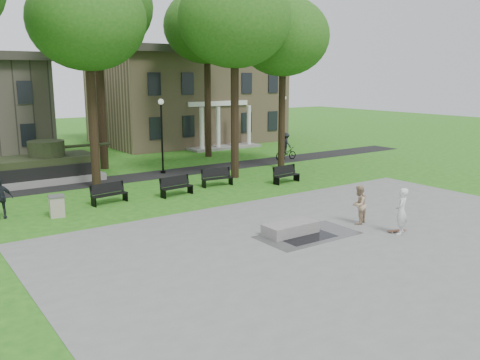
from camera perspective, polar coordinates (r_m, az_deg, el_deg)
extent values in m
plane|color=#225F16|center=(22.60, 4.33, -4.16)|extent=(120.00, 120.00, 0.00)
cube|color=gray|center=(19.18, 13.90, -7.35)|extent=(22.00, 16.00, 0.02)
cube|color=black|center=(32.52, -9.18, 0.60)|extent=(44.00, 2.60, 0.01)
cube|color=#9E8460|center=(49.03, -5.97, 9.06)|extent=(16.00, 11.00, 8.00)
cube|color=#38332D|center=(49.03, -6.08, 14.08)|extent=(17.00, 12.00, 0.60)
cube|color=silver|center=(44.32, -2.46, 8.59)|extent=(6.00, 0.30, 0.40)
cylinder|color=black|center=(28.92, -16.21, 6.93)|extent=(0.48, 0.48, 8.00)
ellipsoid|color=#1D5313|center=(28.98, -16.79, 16.82)|extent=(6.20, 6.20, 5.27)
cylinder|color=black|center=(30.72, -0.59, 7.93)|extent=(0.50, 0.50, 8.32)
ellipsoid|color=#1D5313|center=(30.83, -0.61, 17.62)|extent=(6.60, 6.60, 5.61)
cylinder|color=black|center=(34.25, 4.73, 7.74)|extent=(0.46, 0.46, 7.68)
ellipsoid|color=#1D5313|center=(34.27, 4.86, 15.77)|extent=(6.00, 6.00, 5.10)
cylinder|color=black|center=(34.89, -15.34, 8.76)|extent=(0.54, 0.54, 9.28)
ellipsoid|color=#1D5313|center=(35.12, -15.87, 18.24)|extent=(7.20, 7.20, 6.12)
cylinder|color=black|center=(39.05, -3.64, 8.93)|extent=(0.50, 0.50, 8.64)
ellipsoid|color=#1D5313|center=(39.17, -3.75, 16.84)|extent=(6.40, 6.40, 5.44)
cylinder|color=black|center=(32.67, -8.75, 4.56)|extent=(0.12, 0.12, 4.40)
sphere|color=silver|center=(32.47, -8.87, 8.68)|extent=(0.36, 0.36, 0.36)
cylinder|color=black|center=(32.99, -8.63, 0.91)|extent=(0.32, 0.32, 0.16)
cylinder|color=black|center=(38.13, 4.89, 5.65)|extent=(0.12, 0.12, 4.40)
sphere|color=silver|center=(37.96, 4.95, 9.18)|extent=(0.36, 0.36, 0.36)
cylinder|color=black|center=(38.41, 4.84, 2.50)|extent=(0.32, 0.32, 0.16)
cube|color=gray|center=(32.20, -21.23, 0.20)|extent=(6.50, 3.40, 0.40)
cube|color=#293119|center=(32.07, -21.33, 1.51)|extent=(5.80, 2.80, 1.10)
cube|color=black|center=(30.81, -20.69, 0.80)|extent=(5.80, 0.35, 0.70)
cube|color=black|center=(33.40, -21.87, 1.50)|extent=(5.80, 0.35, 0.70)
cylinder|color=#293119|center=(31.99, -20.94, 3.33)|extent=(2.10, 2.10, 0.90)
cylinder|color=#293119|center=(32.62, -17.03, 3.74)|extent=(3.20, 0.18, 0.18)
cube|color=black|center=(19.88, 7.60, -6.39)|extent=(2.20, 1.20, 0.00)
cube|color=gray|center=(20.16, 5.68, -5.42)|extent=(2.20, 1.00, 0.45)
cube|color=brown|center=(21.29, 17.18, -5.51)|extent=(0.80, 0.42, 0.07)
imported|color=silver|center=(20.83, 17.66, -3.37)|extent=(0.80, 0.72, 1.85)
imported|color=tan|center=(21.84, 13.19, -2.71)|extent=(0.97, 0.87, 1.65)
imported|color=black|center=(24.49, -25.38, -1.87)|extent=(1.11, 0.61, 1.80)
imported|color=black|center=(37.97, 5.17, 2.99)|extent=(1.83, 0.75, 0.94)
imported|color=black|center=(37.86, 5.19, 4.13)|extent=(0.65, 1.05, 1.57)
cube|color=black|center=(25.56, -14.44, -1.61)|extent=(1.84, 0.69, 0.05)
cube|color=black|center=(25.70, -14.65, -0.86)|extent=(1.80, 0.39, 0.50)
cube|color=black|center=(25.34, -16.21, -2.34)|extent=(0.12, 0.45, 0.45)
cube|color=black|center=(25.91, -12.66, -1.85)|extent=(0.12, 0.45, 0.45)
cube|color=black|center=(26.58, -7.10, -0.82)|extent=(1.84, 0.66, 0.05)
cube|color=black|center=(26.71, -7.34, -0.11)|extent=(1.81, 0.36, 0.50)
cube|color=black|center=(26.26, -8.73, -1.52)|extent=(0.11, 0.45, 0.45)
cube|color=black|center=(27.03, -5.50, -1.06)|extent=(0.11, 0.45, 0.45)
cube|color=black|center=(28.71, -2.55, 0.19)|extent=(1.84, 0.64, 0.05)
cube|color=black|center=(28.84, -2.79, 0.84)|extent=(1.81, 0.34, 0.50)
cube|color=black|center=(28.32, -4.00, -0.46)|extent=(0.11, 0.45, 0.45)
cube|color=black|center=(29.21, -1.14, -0.06)|extent=(0.11, 0.45, 0.45)
cube|color=black|center=(29.68, 5.26, 0.53)|extent=(1.84, 0.65, 0.05)
cube|color=black|center=(29.79, 5.00, 1.16)|extent=(1.81, 0.35, 0.50)
cube|color=black|center=(29.19, 3.98, -0.09)|extent=(0.11, 0.45, 0.45)
cube|color=black|center=(30.27, 6.48, 0.29)|extent=(0.11, 0.45, 0.45)
cube|color=#B1A392|center=(23.91, -19.88, -2.84)|extent=(0.68, 0.68, 0.90)
cube|color=#4C4C4C|center=(23.80, -19.96, -1.72)|extent=(0.75, 0.75, 0.06)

